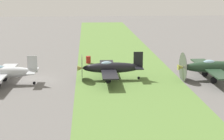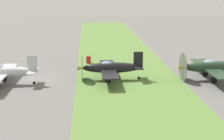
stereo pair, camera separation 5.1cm
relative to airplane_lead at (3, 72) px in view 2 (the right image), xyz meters
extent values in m
plane|color=#605E5B|center=(1.24, -2.78, -1.28)|extent=(160.00, 160.00, 0.00)
cube|color=#567A38|center=(1.24, -12.61, -1.28)|extent=(120.00, 11.00, 0.01)
ellipsoid|color=#B2B7BC|center=(0.00, -0.14, 0.01)|extent=(1.29, 6.07, 1.10)
cube|color=#B2B7BC|center=(0.01, 0.22, -0.13)|extent=(8.56, 1.77, 0.12)
cube|color=#B2B7BC|center=(-0.09, -2.89, 0.80)|extent=(0.12, 0.98, 1.69)
cube|color=#B2B7BC|center=(-0.09, -2.89, 0.09)|extent=(2.86, 0.89, 0.09)
cylinder|color=black|center=(1.30, 0.26, -0.98)|extent=(0.21, 0.61, 0.60)
cylinder|color=black|center=(1.30, 0.26, -0.55)|extent=(0.11, 0.11, 0.85)
cylinder|color=black|center=(-0.09, -2.98, -1.14)|extent=(0.12, 0.29, 0.28)
ellipsoid|color=black|center=(1.13, -10.85, 0.01)|extent=(1.15, 6.09, 1.11)
cube|color=black|center=(1.13, -10.50, -0.12)|extent=(8.59, 1.58, 0.13)
cube|color=black|center=(1.11, -13.62, 0.82)|extent=(0.10, 0.98, 1.70)
cube|color=black|center=(1.11, -13.62, 0.10)|extent=(2.87, 0.82, 0.09)
cone|color=#B7B24C|center=(1.15, -7.59, 0.01)|extent=(0.58, 0.63, 0.57)
cylinder|color=#4C4C51|center=(1.15, -7.77, 0.01)|extent=(2.86, 0.06, 2.86)
ellipsoid|color=#8CB2C6|center=(1.13, -10.32, 0.40)|extent=(0.63, 1.26, 0.63)
cylinder|color=black|center=(-0.17, -10.40, -0.98)|extent=(0.20, 0.61, 0.61)
cylinder|color=black|center=(-0.17, -10.40, -0.55)|extent=(0.11, 0.11, 0.86)
cylinder|color=black|center=(2.43, -10.42, -0.98)|extent=(0.20, 0.61, 0.61)
cylinder|color=black|center=(2.43, -10.42, -0.55)|extent=(0.11, 0.11, 0.86)
cylinder|color=black|center=(1.11, -13.71, -1.14)|extent=(0.11, 0.29, 0.29)
ellipsoid|color=#233D28|center=(0.30, -21.51, 0.12)|extent=(1.26, 6.57, 1.20)
cube|color=#233D28|center=(0.30, -21.13, -0.03)|extent=(9.28, 1.73, 0.14)
cone|color=#B7B24C|center=(0.33, -17.99, 0.12)|extent=(0.62, 0.68, 0.62)
cylinder|color=#4C4C51|center=(0.33, -18.18, 0.12)|extent=(3.09, 0.07, 3.09)
ellipsoid|color=#8CB2C6|center=(0.30, -20.93, 0.54)|extent=(0.69, 1.36, 0.68)
cylinder|color=black|center=(-1.10, -21.02, -0.95)|extent=(0.22, 0.66, 0.66)
cylinder|color=black|center=(-1.10, -21.02, -0.49)|extent=(0.12, 0.12, 0.93)
cylinder|color=black|center=(1.70, -21.04, -0.95)|extent=(0.22, 0.66, 0.66)
cylinder|color=black|center=(1.70, -21.04, -0.49)|extent=(0.12, 0.12, 0.93)
cylinder|color=maroon|center=(9.46, -8.48, -0.83)|extent=(0.60, 0.60, 0.90)
cone|color=orange|center=(7.03, -8.40, -1.06)|extent=(0.36, 0.36, 0.44)
camera|label=1|loc=(-34.63, -8.25, 8.31)|focal=56.64mm
camera|label=2|loc=(-34.64, -8.30, 8.31)|focal=56.64mm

